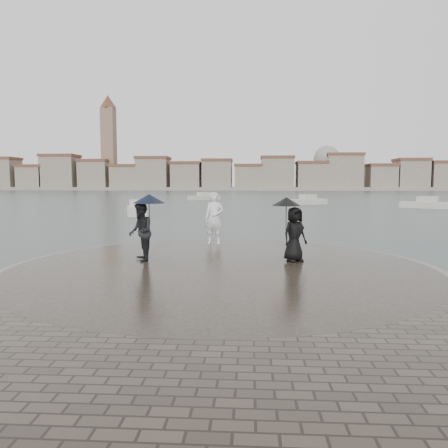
{
  "coord_description": "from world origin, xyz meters",
  "views": [
    {
      "loc": [
        0.83,
        -8.85,
        2.73
      ],
      "look_at": [
        0.0,
        4.8,
        1.45
      ],
      "focal_mm": 35.0,
      "sensor_mm": 36.0,
      "label": 1
    }
  ],
  "objects": [
    {
      "name": "kerb_ring",
      "position": [
        0.0,
        3.5,
        0.16
      ],
      "size": [
        12.5,
        12.5,
        0.32
      ],
      "primitive_type": "cylinder",
      "color": "gray",
      "rests_on": "ground"
    },
    {
      "name": "quay_tip",
      "position": [
        0.0,
        3.5,
        0.18
      ],
      "size": [
        11.9,
        11.9,
        0.36
      ],
      "primitive_type": "cylinder",
      "color": "#2D261E",
      "rests_on": "ground"
    },
    {
      "name": "boats",
      "position": [
        3.14,
        44.45,
        0.38
      ],
      "size": [
        33.41,
        38.76,
        1.5
      ],
      "color": "beige",
      "rests_on": "ground"
    },
    {
      "name": "visitor_left",
      "position": [
        -2.46,
        4.2,
        1.47
      ],
      "size": [
        1.23,
        1.13,
        2.04
      ],
      "color": "black",
      "rests_on": "quay_tip"
    },
    {
      "name": "far_skyline",
      "position": [
        -6.29,
        160.71,
        5.61
      ],
      "size": [
        260.0,
        20.0,
        37.0
      ],
      "color": "gray",
      "rests_on": "ground"
    },
    {
      "name": "statue",
      "position": [
        -0.58,
        8.04,
        1.38
      ],
      "size": [
        0.79,
        0.57,
        2.03
      ],
      "primitive_type": "imported",
      "rotation": [
        0.0,
        0.0,
        -0.11
      ],
      "color": "white",
      "rests_on": "quay_tip"
    },
    {
      "name": "ground",
      "position": [
        0.0,
        0.0,
        0.0
      ],
      "size": [
        400.0,
        400.0,
        0.0
      ],
      "primitive_type": "plane",
      "color": "#2B3835",
      "rests_on": "ground"
    },
    {
      "name": "visitor_right",
      "position": [
        2.11,
        4.38,
        1.42
      ],
      "size": [
        1.19,
        1.0,
        1.95
      ],
      "color": "black",
      "rests_on": "quay_tip"
    }
  ]
}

